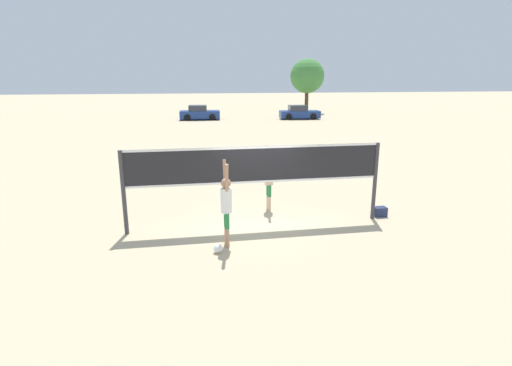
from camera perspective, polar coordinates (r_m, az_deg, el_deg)
The scene contains 9 objects.
ground_plane at distance 11.72m, azimuth -0.00°, elevation -6.09°, with size 200.00×200.00×0.00m, color #C6B28C.
volleyball_net at distance 11.24m, azimuth -0.00°, elevation 1.77°, with size 7.38×0.12×2.34m.
player_spiker at distance 10.01m, azimuth -4.27°, elevation -2.75°, with size 0.28×0.71×2.21m.
player_blocker at distance 12.80m, azimuth 1.85°, elevation 0.85°, with size 0.28×0.70×2.08m.
volleyball at distance 10.00m, azimuth -5.46°, elevation -9.29°, with size 0.23×0.23×0.23m.
gear_bag at distance 13.03m, azimuth 17.28°, elevation -3.92°, with size 0.39×0.27×0.29m.
parked_car_near at distance 42.17m, azimuth 6.19°, elevation 9.93°, with size 4.22×2.16×1.41m.
parked_car_mid at distance 41.64m, azimuth -8.08°, elevation 9.84°, with size 4.11×2.18×1.45m.
tree_left_cluster at distance 49.68m, azimuth 7.34°, elevation 14.90°, with size 4.05×4.05×6.37m.
Camera 1 is at (-1.91, -10.78, 4.19)m, focal length 28.00 mm.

